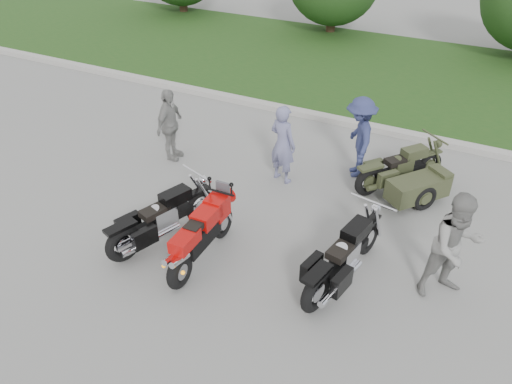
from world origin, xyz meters
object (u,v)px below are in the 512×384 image
at_px(cruiser_sidecar, 409,180).
at_px(person_stripe, 283,144).
at_px(person_back, 170,125).
at_px(sportbike_red, 200,235).
at_px(person_grey, 456,247).
at_px(cruiser_right, 342,260).
at_px(person_denim, 359,137).
at_px(cruiser_left, 159,221).

distance_m(cruiser_sidecar, person_stripe, 2.70).
relative_size(cruiser_sidecar, person_back, 1.22).
distance_m(sportbike_red, person_grey, 4.10).
relative_size(sportbike_red, cruiser_right, 0.86).
distance_m(person_denim, person_back, 4.23).
height_order(cruiser_left, cruiser_sidecar, cruiser_left).
xyz_separation_m(person_stripe, person_grey, (3.78, -1.90, 0.06)).
relative_size(sportbike_red, cruiser_left, 0.91).
height_order(cruiser_sidecar, person_denim, person_denim).
distance_m(sportbike_red, cruiser_sidecar, 4.55).
height_order(sportbike_red, person_denim, person_denim).
height_order(cruiser_left, cruiser_right, cruiser_right).
height_order(cruiser_right, cruiser_sidecar, cruiser_right).
xyz_separation_m(cruiser_left, person_back, (-1.59, 2.66, 0.38)).
height_order(cruiser_right, person_denim, person_denim).
xyz_separation_m(cruiser_right, person_stripe, (-2.19, 2.47, 0.40)).
height_order(person_denim, person_back, person_denim).
xyz_separation_m(cruiser_left, person_stripe, (1.10, 2.94, 0.41)).
bearing_deg(cruiser_right, cruiser_sidecar, 93.54).
xyz_separation_m(sportbike_red, cruiser_sidecar, (2.73, 3.63, -0.17)).
distance_m(cruiser_sidecar, person_back, 5.37).
distance_m(cruiser_right, person_back, 5.36).
relative_size(person_denim, person_back, 1.07).
xyz_separation_m(person_denim, person_back, (-4.04, -1.26, -0.06)).
bearing_deg(person_stripe, cruiser_left, 85.62).
bearing_deg(person_denim, cruiser_sidecar, 46.15).
distance_m(cruiser_left, person_denim, 4.64).
distance_m(cruiser_right, person_denim, 3.56).
bearing_deg(person_grey, person_back, 125.98).
bearing_deg(person_stripe, cruiser_sidecar, -151.65).
xyz_separation_m(cruiser_left, cruiser_sidecar, (3.69, 3.51, -0.06)).
relative_size(cruiser_right, person_stripe, 1.37).
distance_m(person_stripe, person_denim, 1.67).
bearing_deg(person_denim, person_grey, 14.31).
distance_m(sportbike_red, cruiser_right, 2.40).
distance_m(cruiser_sidecar, person_grey, 2.78).
xyz_separation_m(person_stripe, person_denim, (1.35, 0.97, 0.03)).
bearing_deg(cruiser_right, person_denim, 114.84).
relative_size(sportbike_red, person_denim, 1.14).
height_order(cruiser_left, person_back, person_back).
bearing_deg(sportbike_red, cruiser_sidecar, 51.92).
relative_size(cruiser_right, cruiser_sidecar, 1.16).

